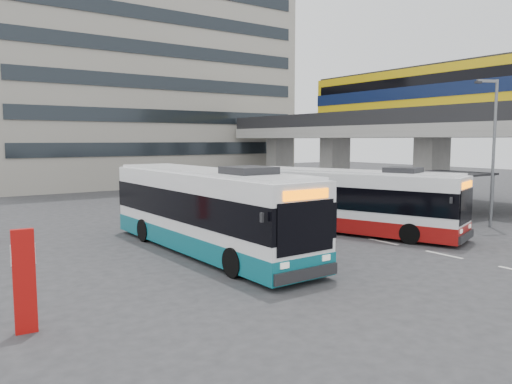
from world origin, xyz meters
TOP-DOWN VIEW (x-y plane):
  - ground at (0.00, 0.00)m, footprint 120.00×120.00m
  - viaduct at (17.00, 10.38)m, footprint 8.00×32.00m
  - bike_shelter at (8.47, 3.00)m, footprint 10.00×4.00m
  - office_block at (6.00, 36.00)m, footprint 30.00×15.00m
  - road_markings at (2.50, -3.00)m, footprint 0.15×7.60m
  - bus_main at (2.94, 2.65)m, footprint 5.83×11.04m
  - bus_teal at (-4.76, 2.81)m, footprint 2.73×11.96m
  - pedestrian at (-3.39, -2.13)m, footprint 0.79×0.84m
  - lamp_post at (9.77, -0.63)m, footprint 1.24×0.62m
  - sign_totem_south at (-12.33, -2.15)m, footprint 0.53×0.20m

SIDE VIEW (x-z plane):
  - ground at x=0.00m, z-range 0.00..0.00m
  - road_markings at x=2.50m, z-range 0.00..0.01m
  - pedestrian at x=-3.39m, z-range 0.00..1.93m
  - sign_totem_south at x=-12.33m, z-range 0.04..2.47m
  - bike_shelter at x=8.47m, z-range 0.03..2.57m
  - bus_main at x=2.94m, z-range -0.12..3.10m
  - bus_teal at x=-4.76m, z-range -0.13..3.40m
  - lamp_post at x=9.77m, z-range 0.52..7.94m
  - viaduct at x=17.00m, z-range 1.39..11.07m
  - office_block at x=6.00m, z-range 0.00..25.00m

